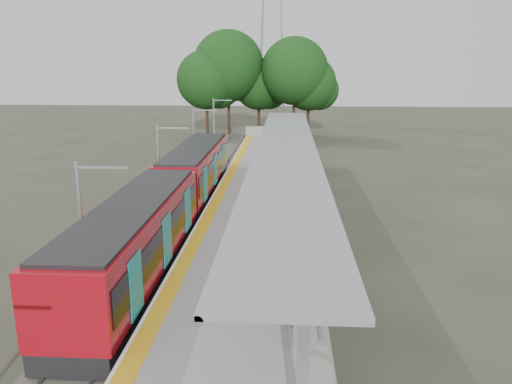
# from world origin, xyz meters

# --- Properties ---
(trackbed) EXTENTS (3.00, 70.00, 0.24)m
(trackbed) POSITION_xyz_m (-4.50, 20.00, 0.12)
(trackbed) COLOR #59544C
(trackbed) RESTS_ON ground
(platform) EXTENTS (6.00, 50.00, 1.00)m
(platform) POSITION_xyz_m (0.00, 20.00, 0.50)
(platform) COLOR gray
(platform) RESTS_ON ground
(tactile_strip) EXTENTS (0.60, 50.00, 0.02)m
(tactile_strip) POSITION_xyz_m (-2.55, 20.00, 1.01)
(tactile_strip) COLOR gold
(tactile_strip) RESTS_ON platform
(end_fence) EXTENTS (6.00, 0.10, 1.20)m
(end_fence) POSITION_xyz_m (0.00, 44.95, 1.60)
(end_fence) COLOR #9EA0A5
(end_fence) RESTS_ON platform
(train) EXTENTS (2.74, 27.60, 3.62)m
(train) POSITION_xyz_m (-4.50, 14.81, 2.05)
(train) COLOR black
(train) RESTS_ON ground
(canopy) EXTENTS (3.27, 38.00, 3.66)m
(canopy) POSITION_xyz_m (1.61, 16.19, 4.20)
(canopy) COLOR #9EA0A5
(canopy) RESTS_ON platform
(tree_cluster) EXTENTS (19.59, 9.81, 13.14)m
(tree_cluster) POSITION_xyz_m (-2.22, 52.24, 7.72)
(tree_cluster) COLOR #382316
(tree_cluster) RESTS_ON ground
(catenary_masts) EXTENTS (2.08, 48.16, 5.40)m
(catenary_masts) POSITION_xyz_m (-6.22, 19.00, 2.91)
(catenary_masts) COLOR #9EA0A5
(catenary_masts) RESTS_ON ground
(bench_near) EXTENTS (0.44, 1.36, 0.92)m
(bench_near) POSITION_xyz_m (2.32, 4.44, 1.49)
(bench_near) COLOR #100D43
(bench_near) RESTS_ON platform
(bench_mid) EXTENTS (0.61, 1.38, 0.91)m
(bench_mid) POSITION_xyz_m (1.70, 13.01, 1.48)
(bench_mid) COLOR #100D43
(bench_mid) RESTS_ON platform
(bench_far) EXTENTS (0.74, 1.57, 1.03)m
(bench_far) POSITION_xyz_m (2.12, 25.91, 1.54)
(bench_far) COLOR #100D43
(bench_far) RESTS_ON platform
(info_pillar_near) EXTENTS (0.38, 0.38, 1.68)m
(info_pillar_near) POSITION_xyz_m (0.67, 3.92, 1.73)
(info_pillar_near) COLOR beige
(info_pillar_near) RESTS_ON platform
(info_pillar_far) EXTENTS (0.36, 0.36, 1.58)m
(info_pillar_far) POSITION_xyz_m (1.39, 26.01, 1.68)
(info_pillar_far) COLOR beige
(info_pillar_far) RESTS_ON platform
(litter_bin) EXTENTS (0.67, 0.67, 1.03)m
(litter_bin) POSITION_xyz_m (1.08, 17.37, 1.52)
(litter_bin) COLOR #9EA0A5
(litter_bin) RESTS_ON platform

